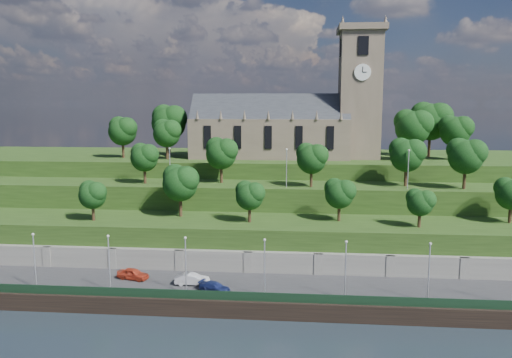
# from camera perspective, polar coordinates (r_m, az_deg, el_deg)

# --- Properties ---
(ground) EXTENTS (320.00, 320.00, 0.00)m
(ground) POSITION_cam_1_polar(r_m,az_deg,el_deg) (62.85, 2.69, -15.80)
(ground) COLOR black
(ground) RESTS_ON ground
(promenade) EXTENTS (160.00, 12.00, 2.00)m
(promenade) POSITION_cam_1_polar(r_m,az_deg,el_deg) (67.99, 2.91, -12.95)
(promenade) COLOR #2D2D30
(promenade) RESTS_ON ground
(quay_wall) EXTENTS (160.00, 0.50, 2.20)m
(quay_wall) POSITION_cam_1_polar(r_m,az_deg,el_deg) (62.36, 2.69, -14.90)
(quay_wall) COLOR black
(quay_wall) RESTS_ON ground
(fence) EXTENTS (160.00, 0.10, 1.20)m
(fence) POSITION_cam_1_polar(r_m,az_deg,el_deg) (62.38, 2.73, -13.40)
(fence) COLOR #16321E
(fence) RESTS_ON promenade
(retaining_wall) EXTENTS (160.00, 2.10, 5.00)m
(retaining_wall) POSITION_cam_1_polar(r_m,az_deg,el_deg) (73.08, 3.10, -10.14)
(retaining_wall) COLOR slate
(retaining_wall) RESTS_ON ground
(embankment_lower) EXTENTS (160.00, 12.00, 8.00)m
(embankment_lower) POSITION_cam_1_polar(r_m,az_deg,el_deg) (78.38, 3.27, -7.70)
(embankment_lower) COLOR #223D14
(embankment_lower) RESTS_ON ground
(embankment_upper) EXTENTS (160.00, 10.00, 12.00)m
(embankment_upper) POSITION_cam_1_polar(r_m,az_deg,el_deg) (88.52, 3.51, -4.47)
(embankment_upper) COLOR #223D14
(embankment_upper) RESTS_ON ground
(hilltop) EXTENTS (160.00, 32.00, 15.00)m
(hilltop) POSITION_cam_1_polar(r_m,az_deg,el_deg) (108.82, 3.83, -1.21)
(hilltop) COLOR #223D14
(hilltop) RESTS_ON ground
(church) EXTENTS (38.60, 12.35, 27.60)m
(church) POSITION_cam_1_polar(r_m,az_deg,el_deg) (103.28, 4.30, 6.64)
(church) COLOR brown
(church) RESTS_ON hilltop
(trees_lower) EXTENTS (68.73, 8.91, 8.41)m
(trees_lower) POSITION_cam_1_polar(r_m,az_deg,el_deg) (76.94, 3.02, -1.27)
(trees_lower) COLOR #312013
(trees_lower) RESTS_ON embankment_lower
(trees_upper) EXTENTS (60.26, 8.56, 8.45)m
(trees_upper) POSITION_cam_1_polar(r_m,az_deg,el_deg) (85.99, 7.73, 2.82)
(trees_upper) COLOR #312013
(trees_upper) RESTS_ON embankment_upper
(trees_hilltop) EXTENTS (72.93, 16.52, 11.45)m
(trees_hilltop) POSITION_cam_1_polar(r_m,az_deg,el_deg) (102.92, 6.22, 6.25)
(trees_hilltop) COLOR #312013
(trees_hilltop) RESTS_ON hilltop
(lamp_posts_promenade) EXTENTS (60.36, 0.36, 7.46)m
(lamp_posts_promenade) POSITION_cam_1_polar(r_m,az_deg,el_deg) (62.99, 0.98, -9.55)
(lamp_posts_promenade) COLOR #B2B2B7
(lamp_posts_promenade) RESTS_ON promenade
(lamp_posts_upper) EXTENTS (40.36, 0.36, 6.60)m
(lamp_posts_upper) POSITION_cam_1_polar(r_m,az_deg,el_deg) (83.86, 3.51, 1.67)
(lamp_posts_upper) COLOR #B2B2B7
(lamp_posts_upper) RESTS_ON embankment_upper
(car_left) EXTENTS (4.74, 2.79, 1.51)m
(car_left) POSITION_cam_1_polar(r_m,az_deg,el_deg) (71.97, -13.88, -10.47)
(car_left) COLOR #AB311C
(car_left) RESTS_ON promenade
(car_middle) EXTENTS (4.62, 1.72, 1.51)m
(car_middle) POSITION_cam_1_polar(r_m,az_deg,el_deg) (68.47, -7.31, -11.28)
(car_middle) COLOR #AFAEB3
(car_middle) RESTS_ON promenade
(car_right) EXTENTS (4.63, 3.27, 1.25)m
(car_right) POSITION_cam_1_polar(r_m,az_deg,el_deg) (65.79, -4.74, -12.21)
(car_right) COLOR navy
(car_right) RESTS_ON promenade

